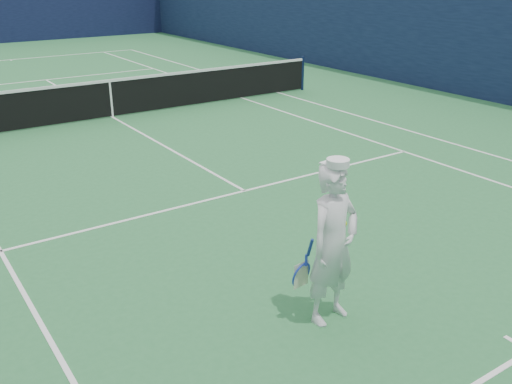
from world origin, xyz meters
TOP-DOWN VIEW (x-y plane):
  - ground at (0.00, 0.00)m, footprint 80.00×80.00m
  - court_markings at (0.00, 0.00)m, footprint 11.03×23.83m
  - windscreen_fence at (0.00, 0.00)m, footprint 20.12×36.12m
  - tennis_net at (0.00, 0.00)m, footprint 12.88×0.09m
  - tennis_player at (-1.33, -10.23)m, footprint 0.81×0.52m

SIDE VIEW (x-z plane):
  - ground at x=0.00m, z-range 0.00..0.00m
  - court_markings at x=0.00m, z-range 0.00..0.01m
  - tennis_net at x=0.00m, z-range 0.02..1.09m
  - tennis_player at x=-1.33m, z-range -0.02..1.89m
  - windscreen_fence at x=0.00m, z-range 0.00..4.00m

